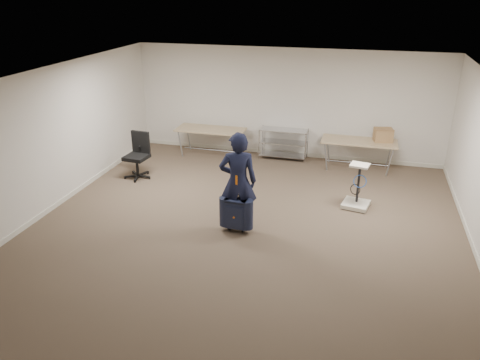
% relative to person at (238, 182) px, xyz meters
% --- Properties ---
extents(ground, '(9.00, 9.00, 0.00)m').
position_rel_person_xyz_m(ground, '(0.14, -0.25, -0.94)').
color(ground, '#4B3B2E').
rests_on(ground, ground).
extents(room_shell, '(8.00, 9.00, 9.00)m').
position_rel_person_xyz_m(room_shell, '(0.14, 1.13, -0.89)').
color(room_shell, silver).
rests_on(room_shell, ground).
extents(folding_table_left, '(1.80, 0.75, 0.73)m').
position_rel_person_xyz_m(folding_table_left, '(-1.76, 3.70, -0.26)').
color(folding_table_left, '#98865D').
rests_on(folding_table_left, ground).
extents(folding_table_right, '(1.80, 0.75, 0.73)m').
position_rel_person_xyz_m(folding_table_right, '(2.04, 3.70, -0.26)').
color(folding_table_right, '#98865D').
rests_on(folding_table_right, ground).
extents(wire_shelf, '(1.22, 0.47, 0.80)m').
position_rel_person_xyz_m(wire_shelf, '(0.14, 3.95, -0.50)').
color(wire_shelf, '#B9BBC0').
rests_on(wire_shelf, ground).
extents(person, '(0.78, 0.62, 1.88)m').
position_rel_person_xyz_m(person, '(0.00, 0.00, 0.00)').
color(person, black).
rests_on(person, ground).
extents(suitcase, '(0.42, 0.25, 1.12)m').
position_rel_person_xyz_m(suitcase, '(0.00, -0.15, -0.56)').
color(suitcase, black).
rests_on(suitcase, ground).
extents(office_chair, '(0.65, 0.65, 1.07)m').
position_rel_person_xyz_m(office_chair, '(-2.94, 1.82, -0.62)').
color(office_chair, black).
rests_on(office_chair, ground).
extents(equipment_cart, '(0.60, 0.60, 0.94)m').
position_rel_person_xyz_m(equipment_cart, '(2.11, 1.48, -0.69)').
color(equipment_cart, beige).
rests_on(equipment_cart, ground).
extents(cardboard_box, '(0.49, 0.41, 0.32)m').
position_rel_person_xyz_m(cardboard_box, '(2.58, 3.80, -0.05)').
color(cardboard_box, '#9A6447').
rests_on(cardboard_box, folding_table_right).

